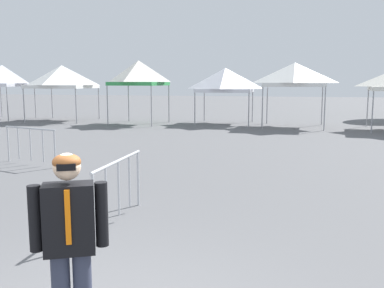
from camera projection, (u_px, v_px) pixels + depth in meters
The scene contains 8 objects.
canopy_tent_behind_right at pixel (2, 76), 27.38m from camera, with size 2.89×2.89×3.45m.
canopy_tent_behind_center at pixel (62, 77), 26.33m from camera, with size 3.68×3.68×3.39m.
canopy_tent_far_right at pixel (139, 73), 24.29m from camera, with size 2.90×2.90×3.58m.
canopy_tent_left_of_center at pixel (225, 80), 24.40m from camera, with size 3.23×3.23×3.17m.
canopy_tent_far_left at pixel (295, 75), 22.57m from camera, with size 3.19×3.19×3.38m.
person_foreground at pixel (70, 240), 3.65m from camera, with size 0.59×0.41×1.78m.
crowd_barrier_near_person at pixel (118, 178), 7.25m from camera, with size 0.15×2.10×1.08m.
crowd_barrier_mid_lot at pixel (30, 139), 12.35m from camera, with size 2.03×0.62×1.08m.
Camera 1 is at (1.84, -3.43, 2.36)m, focal length 40.26 mm.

